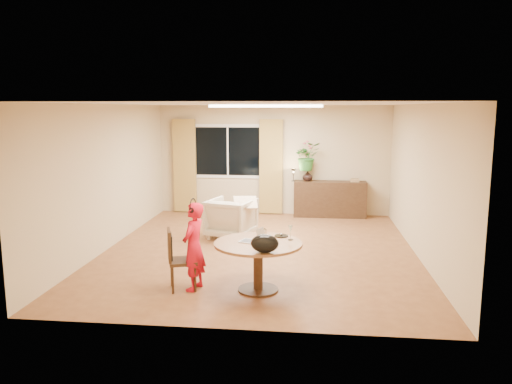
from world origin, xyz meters
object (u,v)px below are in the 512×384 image
dining_table (258,253)px  sideboard (330,199)px  dining_chair (183,259)px  child (194,246)px  armchair (231,218)px

dining_table → sideboard: size_ratio=0.73×
sideboard → dining_chair: bearing=-113.8°
child → dining_chair: bearing=-73.3°
child → armchair: (0.06, 2.90, -0.23)m
child → armchair: bearing=-168.8°
child → armchair: 2.91m
dining_chair → dining_table: bearing=-15.6°
dining_chair → armchair: bearing=67.1°
dining_chair → sideboard: (2.22, 5.04, -0.02)m
dining_table → child: child is taller
dining_chair → child: bearing=-14.3°
armchair → dining_table: bearing=122.6°
dining_chair → child: 0.25m
dining_table → dining_chair: bearing=-177.0°
dining_table → armchair: armchair is taller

